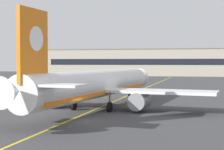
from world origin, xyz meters
The scene contains 4 objects.
ground_plane centered at (0.00, 0.00, 0.00)m, with size 400.00×400.00×0.00m, color #3D3D3F.
taxiway_centreline centered at (0.00, 30.00, 0.00)m, with size 0.30×180.00×0.01m, color yellow.
airliner_foreground centered at (-0.74, 9.98, 3.37)m, with size 32.36×41.41×11.65m.
terminal_building centered at (4.09, 136.51, 6.52)m, with size 123.45×12.40×13.03m.
Camera 1 is at (11.55, -38.01, 6.47)m, focal length 57.95 mm.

